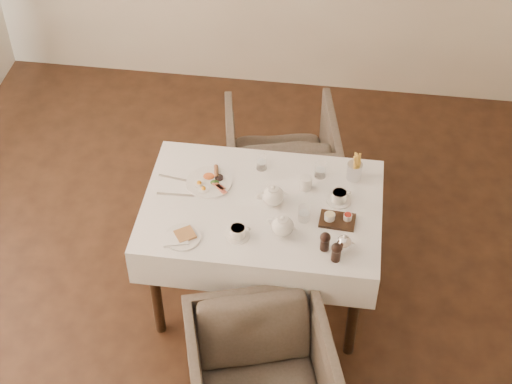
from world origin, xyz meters
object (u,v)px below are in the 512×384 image
Objects in this scene: table at (262,219)px; breakfast_plate at (210,181)px; armchair_near at (261,379)px; armchair_far at (281,158)px; teapot_centre at (273,195)px.

breakfast_plate is (-0.31, 0.13, 0.13)m from table.
armchair_far is (-0.09, 1.67, 0.00)m from armchair_near.
armchair_far is at bearing 89.35° from table.
table is 0.36m from breakfast_plate.
teapot_centre is at bearing 13.62° from table.
armchair_near is 1.00× the size of armchair_far.
table is 5.05× the size of breakfast_plate.
armchair_near is at bearing -54.30° from breakfast_plate.
armchair_far is 2.83× the size of breakfast_plate.
armchair_far is at bearing 78.63° from breakfast_plate.
table is at bearing 78.04° from armchair_far.
armchair_near is 1.11m from breakfast_plate.
armchair_near is 0.96m from teapot_centre.
teapot_centre reaches higher than armchair_far.
breakfast_plate reaches higher than armchair_far.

